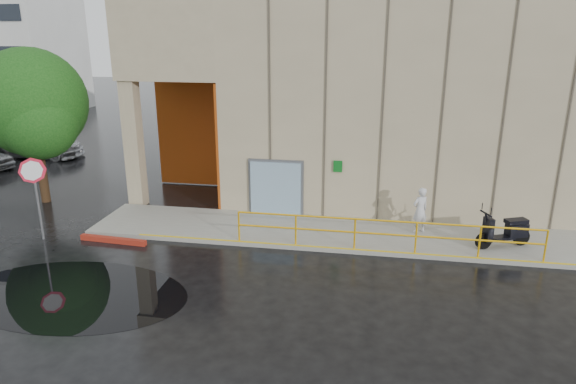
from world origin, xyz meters
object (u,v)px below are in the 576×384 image
car_c (35,144)px  tree_near (33,107)px  red_curb (113,240)px  person (420,210)px  scooter (506,222)px  stop_sign (34,181)px

car_c → tree_near: tree_near is taller
red_curb → tree_near: (-4.72, 3.39, 3.85)m
person → scooter: person is taller
scooter → red_curb: size_ratio=0.81×
red_curb → scooter: bearing=6.7°
red_curb → tree_near: tree_near is taller
red_curb → car_c: car_c is taller
stop_sign → person: bearing=-11.6°
scooter → stop_sign: size_ratio=0.68×
person → stop_sign: (-12.66, -2.49, 1.11)m
red_curb → car_c: size_ratio=0.46×
person → red_curb: 10.46m
stop_sign → red_curb: stop_sign is taller
stop_sign → red_curb: size_ratio=1.19×
tree_near → red_curb: bearing=-35.7°
person → red_curb: (-10.16, -2.34, -0.86)m
person → stop_sign: size_ratio=0.56×
stop_sign → tree_near: (-2.22, 3.55, 1.88)m
red_curb → car_c: 14.59m
scooter → stop_sign: bearing=163.8°
person → stop_sign: stop_sign is taller
scooter → car_c: bearing=136.2°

